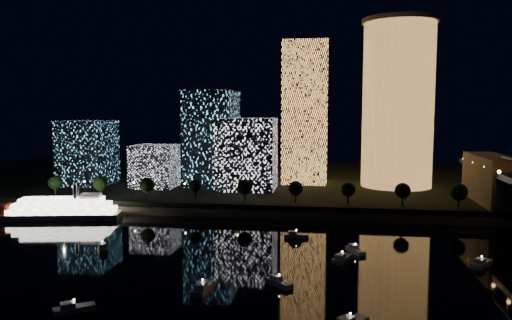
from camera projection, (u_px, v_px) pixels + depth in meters
The scene contains 10 objects.
ground at pixel (314, 303), 105.15m from camera, with size 520.00×520.00×0.00m, color black.
far_bank at pixel (324, 182), 262.33m from camera, with size 420.00×160.00×5.00m, color black.
seawall at pixel (321, 215), 185.68m from camera, with size 420.00×6.00×3.00m, color #6B5E4C.
tower_cylindrical at pixel (398, 103), 229.50m from camera, with size 34.00×34.00×76.72m.
tower_rectangular at pixel (305, 113), 242.19m from camera, with size 21.41×21.41×68.14m, color #F19C4D.
midrise_blocks at pixel (186, 148), 233.91m from camera, with size 101.50×38.27×44.58m.
riverboat at pixel (57, 209), 186.48m from camera, with size 46.24×17.45×13.66m.
motorboats at pixel (307, 281), 116.37m from camera, with size 113.93×78.18×2.78m.
esplanade_trees at pixel (254, 187), 194.55m from camera, with size 166.08×6.47×8.73m.
street_lamps at pixel (237, 188), 201.72m from camera, with size 132.70×0.70×5.65m.
Camera 1 is at (2.90, -102.23, 40.82)m, focal length 35.00 mm.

